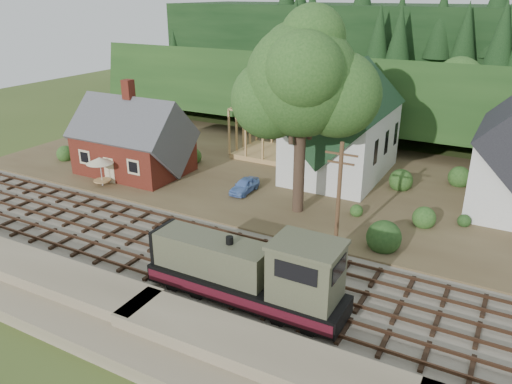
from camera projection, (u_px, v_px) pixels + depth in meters
The scene contains 16 objects.
ground at pixel (209, 262), 33.52m from camera, with size 140.00×140.00×0.00m, color #384C1E.
embankment at pixel (121, 332), 26.60m from camera, with size 64.00×5.00×1.60m, color #7F7259.
railroad_bed at pixel (209, 261), 33.49m from camera, with size 64.00×11.00×0.16m, color #726B5B.
village_flat at pixel (313, 178), 48.12m from camera, with size 64.00×26.00×0.30m, color brown.
hillside at pixel (381, 125), 67.72m from camera, with size 70.00×28.00×8.00m, color #1E3F19.
ridge at pixel (408, 104), 80.75m from camera, with size 80.00×20.00×12.00m, color black.
depot at pixel (133, 143), 48.38m from camera, with size 10.80×7.41×9.00m.
church at pixel (342, 126), 46.72m from camera, with size 8.40×15.17×13.00m.
timber_frame at pixel (276, 130), 52.88m from camera, with size 8.20×6.20×6.99m.
lattice_tower at pixel (301, 58), 55.23m from camera, with size 3.20×3.20×12.12m.
big_tree at pixel (304, 88), 36.95m from camera, with size 10.90×8.40×14.70m.
telegraph_pole_near at pixel (339, 197), 33.06m from camera, with size 2.20×0.28×8.00m.
locomotive at pixel (252, 274), 28.10m from camera, with size 11.77×2.94×4.71m.
car_blue at pixel (244, 185), 44.14m from camera, with size 1.47×3.66×1.25m, color #638CD4.
car_green at pixel (114, 154), 52.68m from camera, with size 1.21×3.48×1.15m, color #86A371.
patio_set at pixel (100, 162), 45.01m from camera, with size 2.43×2.43×2.71m.
Camera 1 is at (16.80, -24.25, 16.90)m, focal length 35.00 mm.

